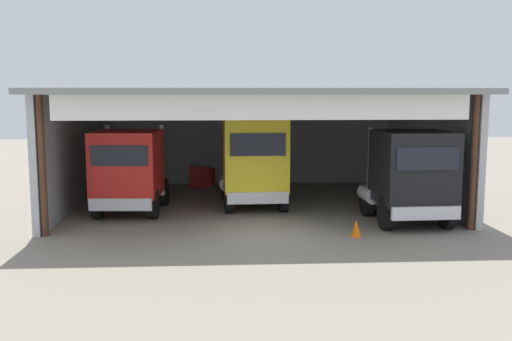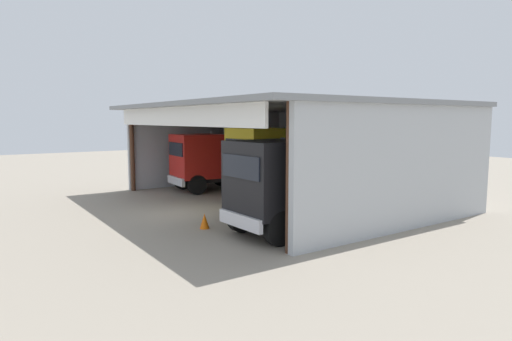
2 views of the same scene
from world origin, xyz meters
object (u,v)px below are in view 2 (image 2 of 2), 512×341
(traffic_cone, at_px, (205,221))
(oil_drum, at_px, (323,180))
(truck_red_center_left_bay, at_px, (203,161))
(truck_yellow_left_bay, at_px, (263,164))
(truck_black_yard_outside, at_px, (277,185))
(tool_cart, at_px, (315,178))

(traffic_cone, bearing_deg, oil_drum, 115.05)
(truck_red_center_left_bay, bearing_deg, truck_yellow_left_bay, -167.58)
(truck_red_center_left_bay, relative_size, truck_yellow_left_bay, 1.03)
(truck_black_yard_outside, bearing_deg, tool_cart, -50.46)
(truck_red_center_left_bay, xyz_separation_m, traffic_cone, (7.84, -4.03, -1.42))
(tool_cart, bearing_deg, truck_red_center_left_bay, -110.95)
(truck_yellow_left_bay, bearing_deg, oil_drum, -73.61)
(truck_black_yard_outside, height_order, tool_cart, truck_black_yard_outside)
(truck_red_center_left_bay, xyz_separation_m, tool_cart, (2.42, 6.33, -1.20))
(truck_red_center_left_bay, xyz_separation_m, truck_yellow_left_bay, (4.80, 0.77, 0.17))
(truck_yellow_left_bay, distance_m, tool_cart, 6.20)
(oil_drum, distance_m, tool_cart, 0.53)
(truck_black_yard_outside, relative_size, tool_cart, 4.88)
(truck_red_center_left_bay, bearing_deg, oil_drum, -110.53)
(truck_red_center_left_bay, relative_size, tool_cart, 5.32)
(traffic_cone, bearing_deg, truck_yellow_left_bay, 122.34)
(truck_black_yard_outside, bearing_deg, traffic_cone, 34.83)
(tool_cart, bearing_deg, traffic_cone, -62.37)
(tool_cart, distance_m, traffic_cone, 11.69)
(truck_black_yard_outside, distance_m, tool_cart, 11.65)
(truck_red_center_left_bay, height_order, tool_cart, truck_red_center_left_bay)
(truck_yellow_left_bay, distance_m, oil_drum, 6.26)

